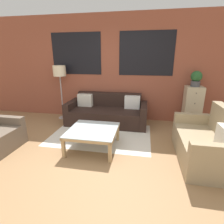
% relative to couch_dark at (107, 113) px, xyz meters
% --- Properties ---
extents(ground_plane, '(16.00, 16.00, 0.00)m').
position_rel_couch_dark_xyz_m(ground_plane, '(-0.00, -1.95, -0.28)').
color(ground_plane, '#9E754C').
extents(wall_back_brick, '(8.40, 0.09, 2.80)m').
position_rel_couch_dark_xyz_m(wall_back_brick, '(-0.00, 0.49, 1.13)').
color(wall_back_brick, brown).
rests_on(wall_back_brick, ground_plane).
extents(rug, '(2.24, 1.54, 0.00)m').
position_rel_couch_dark_xyz_m(rug, '(0.02, -0.77, -0.28)').
color(rug, silver).
rests_on(rug, ground_plane).
extents(couch_dark, '(2.09, 0.88, 0.78)m').
position_rel_couch_dark_xyz_m(couch_dark, '(0.00, 0.00, 0.00)').
color(couch_dark, black).
rests_on(couch_dark, ground_plane).
extents(settee_vintage, '(0.80, 1.47, 0.92)m').
position_rel_couch_dark_xyz_m(settee_vintage, '(2.05, -1.43, 0.03)').
color(settee_vintage, tan).
rests_on(settee_vintage, ground_plane).
extents(coffee_table, '(0.92, 0.92, 0.40)m').
position_rel_couch_dark_xyz_m(coffee_table, '(0.02, -1.40, 0.06)').
color(coffee_table, silver).
rests_on(coffee_table, ground_plane).
extents(floor_lamp, '(0.34, 0.34, 1.50)m').
position_rel_couch_dark_xyz_m(floor_lamp, '(-1.36, 0.16, 1.00)').
color(floor_lamp, '#B2B2B7').
rests_on(floor_lamp, ground_plane).
extents(drawer_cabinet, '(0.41, 0.40, 1.03)m').
position_rel_couch_dark_xyz_m(drawer_cabinet, '(2.17, 0.22, 0.24)').
color(drawer_cabinet, '#C6B793').
rests_on(drawer_cabinet, ground_plane).
extents(potted_plant, '(0.26, 0.26, 0.38)m').
position_rel_couch_dark_xyz_m(potted_plant, '(2.17, 0.22, 0.95)').
color(potted_plant, '#47474C').
rests_on(potted_plant, drawer_cabinet).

